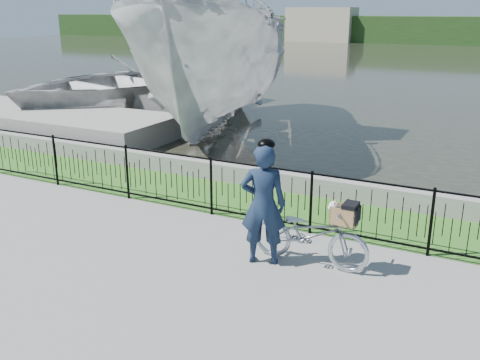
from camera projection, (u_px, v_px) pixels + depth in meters
The scene contains 11 objects.
ground at pixel (216, 257), 8.53m from camera, with size 120.00×120.00×0.00m, color gray.
grass_strip at pixel (280, 206), 10.74m from camera, with size 60.00×2.00×0.01m, color #336720.
water at pixel (453, 67), 36.53m from camera, with size 120.00×120.00×0.00m, color #29291F.
quay_wall at pixel (298, 183), 11.52m from camera, with size 60.00×0.30×0.40m, color gray.
fence at pixel (259, 194), 9.71m from camera, with size 14.00×0.06×1.15m, color black, non-canonical shape.
far_building_left at pixel (321, 24), 64.92m from camera, with size 8.00×4.00×4.00m, color #AA9F89.
dock at pixel (32, 119), 17.42m from camera, with size 10.00×3.00×0.70m, color gray.
bicycle_rig at pixel (311, 233), 8.18m from camera, with size 1.88×0.65×1.12m.
cyclist at pixel (263, 203), 8.10m from camera, with size 0.81×0.66×1.97m.
boat_near at pixel (218, 62), 16.21m from camera, with size 7.58×11.92×6.11m.
boat_far at pixel (135, 84), 20.35m from camera, with size 9.79×11.73×2.09m.
Camera 1 is at (3.86, -6.73, 3.78)m, focal length 40.00 mm.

